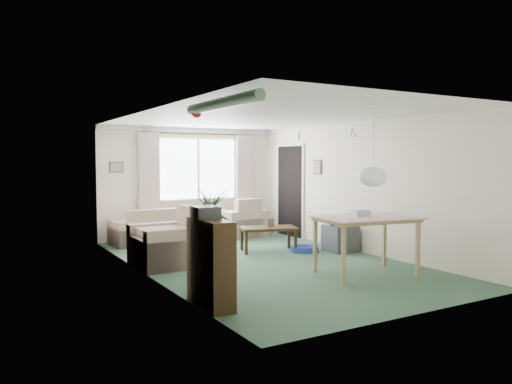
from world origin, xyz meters
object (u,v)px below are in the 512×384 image
armchair_left (167,236)px  tv_cube (340,238)px  coffee_table (268,239)px  pet_bed (305,249)px  sofa (148,226)px  houseplant (211,242)px  dining_table (366,246)px  bookshelf (210,263)px  armchair_corner (240,217)px

armchair_left → tv_cube: 3.24m
coffee_table → pet_bed: coffee_table is taller
armchair_left → pet_bed: (2.64, -0.11, -0.42)m
armchair_left → pet_bed: 2.67m
sofa → pet_bed: bearing=130.7°
armchair_left → houseplant: (-0.15, -2.01, 0.21)m
dining_table → pet_bed: bearing=80.8°
sofa → tv_cube: sofa is taller
houseplant → tv_cube: (3.35, 1.57, -0.43)m
coffee_table → tv_cube: tv_cube is taller
sofa → houseplant: (-0.55, -4.19, 0.32)m
armchair_left → houseplant: houseplant is taller
sofa → coffee_table: (1.65, -1.96, -0.13)m
bookshelf → pet_bed: 3.78m
armchair_left → pet_bed: bearing=86.8°
sofa → bookshelf: bookshelf is taller
coffee_table → dining_table: 2.33m
coffee_table → dining_table: bearing=-83.4°
bookshelf → dining_table: size_ratio=0.75×
armchair_corner → tv_cube: armchair_corner is taller
bookshelf → tv_cube: bookshelf is taller
sofa → tv_cube: 3.83m
sofa → houseplant: size_ratio=1.07×
armchair_corner → coffee_table: armchair_corner is taller
armchair_corner → bookshelf: bookshelf is taller
sofa → armchair_left: 2.22m
coffee_table → houseplant: bearing=-134.6°
sofa → tv_cube: bearing=133.3°
dining_table → tv_cube: (0.88, 1.65, -0.18)m
armchair_corner → coffee_table: bearing=74.7°
armchair_left → armchair_corner: bearing=130.1°
bookshelf → dining_table: (2.66, 0.31, -0.09)m
bookshelf → houseplant: (0.19, 0.39, 0.17)m
sofa → armchair_left: (-0.40, -2.18, 0.11)m
bookshelf → dining_table: 2.68m
armchair_corner → dining_table: armchair_corner is taller
coffee_table → bookshelf: size_ratio=1.00×
coffee_table → houseplant: houseplant is taller
coffee_table → tv_cube: bearing=-29.8°
dining_table → coffee_table: bearing=96.6°
coffee_table → pet_bed: bearing=-29.7°
armchair_left → dining_table: armchair_left is taller
coffee_table → houseplant: (-2.20, -2.23, 0.45)m
armchair_left → bookshelf: size_ratio=1.04×
armchair_left → bookshelf: (-0.34, -2.40, 0.04)m
houseplant → sofa: bearing=82.5°
tv_cube → pet_bed: size_ratio=1.03×
armchair_left → houseplant: bearing=-5.1°
houseplant → dining_table: 2.48m
dining_table → houseplant: bearing=178.1°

